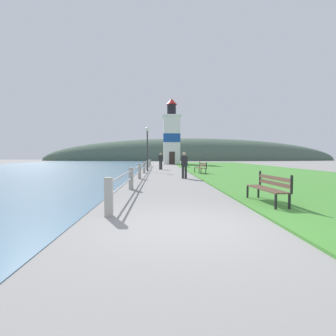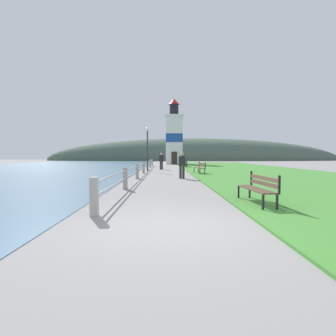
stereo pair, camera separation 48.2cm
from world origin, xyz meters
name	(u,v)px [view 1 (the left image)]	position (x,y,z in m)	size (l,w,h in m)	color
ground_plane	(188,227)	(0.00, 0.00, 0.00)	(160.00, 160.00, 0.00)	gray
grass_verge	(253,171)	(7.88, 18.08, 0.03)	(12.00, 54.25, 0.06)	#428433
water_strip	(1,172)	(-14.38, 18.08, 0.01)	(24.00, 86.80, 0.01)	#476B84
seawall_railing	(144,166)	(-1.78, 15.87, 0.55)	(0.18, 29.92, 0.93)	#A8A399
park_bench_near	(269,186)	(2.64, 2.31, 0.54)	(0.58, 1.92, 0.94)	brown
park_bench_midway	(201,167)	(2.67, 14.85, 0.54)	(0.71, 1.84, 0.94)	brown
park_bench_far	(184,163)	(2.43, 26.00, 0.54)	(0.58, 1.89, 0.94)	brown
lighthouse	(172,136)	(1.46, 37.44, 4.51)	(3.03, 3.03, 10.58)	white
person_strolling	(161,160)	(-0.41, 21.15, 0.91)	(0.47, 0.39, 1.69)	#28282D
person_by_railing	(184,164)	(0.99, 11.01, 0.89)	(0.41, 0.24, 1.64)	#28282D
trash_bin	(184,163)	(2.55, 27.89, 0.42)	(0.54, 0.54, 0.84)	#2D5138
lamp_post	(147,141)	(-1.63, 18.46, 2.74)	(0.36, 0.36, 3.96)	#333338
distant_hillside	(190,160)	(8.00, 66.17, 0.00)	(80.00, 16.00, 12.00)	#475B4C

